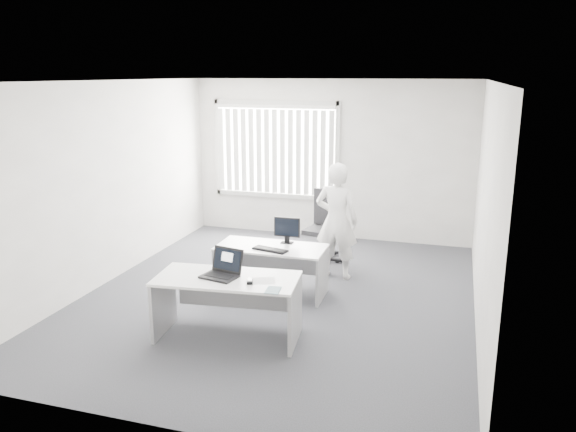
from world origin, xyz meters
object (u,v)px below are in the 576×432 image
(office_chair, at_px, (323,238))
(person, at_px, (337,221))
(desk_far, at_px, (271,259))
(monitor, at_px, (287,230))
(desk_near, at_px, (227,294))
(laptop, at_px, (219,265))

(office_chair, height_order, person, person)
(office_chair, bearing_deg, desk_far, -91.45)
(person, distance_m, monitor, 0.85)
(desk_far, height_order, person, person)
(desk_near, xyz_separation_m, desk_far, (0.05, 1.39, -0.04))
(desk_near, height_order, desk_far, desk_near)
(desk_near, relative_size, person, 0.97)
(office_chair, bearing_deg, person, -52.89)
(laptop, bearing_deg, desk_near, 38.14)
(person, bearing_deg, desk_far, 53.15)
(office_chair, relative_size, monitor, 3.10)
(office_chair, distance_m, monitor, 1.48)
(desk_far, xyz_separation_m, office_chair, (0.34, 1.59, -0.13))
(desk_near, bearing_deg, desk_far, 82.01)
(laptop, xyz_separation_m, monitor, (0.28, 1.63, -0.03))
(person, bearing_deg, monitor, 52.54)
(office_chair, bearing_deg, laptop, -88.10)
(office_chair, height_order, monitor, office_chair)
(desk_far, distance_m, person, 1.17)
(office_chair, xyz_separation_m, laptop, (-0.46, -3.01, 0.52))
(desk_far, distance_m, office_chair, 1.63)
(desk_far, height_order, monitor, monitor)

